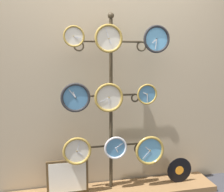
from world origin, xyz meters
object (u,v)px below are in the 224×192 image
Objects in this scene: clock_top_left at (74,36)px; clock_middle_left at (76,98)px; clock_middle_center at (109,98)px; clock_bottom_left at (77,151)px; clock_top_right at (156,39)px; clock_bottom_right at (150,150)px; clock_top_center at (109,39)px; vinyl_record at (179,170)px; display_stand at (111,144)px; clock_bottom_center at (116,148)px; picture_frame at (68,177)px; clock_middle_right at (147,94)px.

clock_middle_left is (0.00, 0.01, -0.56)m from clock_top_left.
clock_bottom_left is (-0.31, 0.01, -0.51)m from clock_middle_center.
clock_top_right is 0.86× the size of clock_bottom_right.
clock_bottom_right is (0.74, 0.00, -0.06)m from clock_bottom_left.
vinyl_record is at bearing 0.62° from clock_top_center.
clock_bottom_right is (0.39, -0.10, -0.06)m from display_stand.
clock_top_center is 0.87× the size of clock_bottom_right.
clock_bottom_right is (0.43, 0.01, -0.57)m from clock_middle_center.
display_stand is at bearing 15.59° from clock_bottom_left.
clock_bottom_right is at bearing 159.41° from clock_top_right.
clock_middle_center is at bearing -112.38° from display_stand.
clock_top_left is 0.83× the size of clock_bottom_center.
picture_frame is (-0.09, 0.05, -0.81)m from clock_middle_left.
clock_bottom_left is at bearing 179.71° from clock_middle_right.
clock_middle_center is 0.92× the size of clock_bottom_right.
clock_bottom_center is 0.78m from vinyl_record.
display_stand is 0.82m from vinyl_record.
clock_middle_left is 0.31m from clock_middle_center.
clock_bottom_left is at bearing -179.95° from clock_bottom_right.
vinyl_record is (1.11, 0.03, -1.40)m from clock_top_left.
vinyl_record is 0.68× the size of picture_frame.
vinyl_record is (0.36, 0.03, -0.26)m from clock_bottom_right.
display_stand reaches higher than clock_bottom_left.
display_stand is 0.52m from clock_middle_center.
clock_top_right is at bearing -6.63° from clock_middle_right.
clock_top_left is 1.15m from clock_bottom_center.
clock_middle_left is 0.81m from picture_frame.
clock_top_left is 1.08m from clock_bottom_left.
vinyl_record is at bearing 1.48° from clock_bottom_left.
vinyl_record is at bearing 1.81° from clock_top_left.
clock_middle_center is 0.60m from clock_bottom_left.
clock_middle_left is at bearing 179.64° from clock_bottom_right.
display_stand is at bearing 67.62° from clock_middle_center.
clock_bottom_left is at bearing -164.41° from display_stand.
clock_top_right reaches higher than clock_middle_center.
clock_top_right is at bearing -0.95° from clock_bottom_left.
clock_top_left is at bearing 179.53° from clock_top_right.
clock_top_left reaches higher than clock_bottom_right.
clock_middle_center is at bearing -179.25° from clock_middle_right.
clock_middle_right is at bearing -2.78° from clock_bottom_center.
clock_middle_right is 0.89× the size of clock_bottom_center.
clock_top_right is 0.95× the size of clock_middle_left.
vinyl_record is (0.40, 0.03, -0.85)m from clock_middle_right.
clock_top_right is 1.28× the size of clock_middle_right.
clock_bottom_center is at bearing -72.57° from display_stand.
clock_top_right is 1.42m from vinyl_record.
clock_middle_right is at bearing -3.52° from clock_top_center.
picture_frame is (-0.09, 0.06, -0.29)m from clock_bottom_left.
clock_middle_left is 1.34× the size of clock_middle_right.
clock_top_center is 1.29× the size of clock_middle_right.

